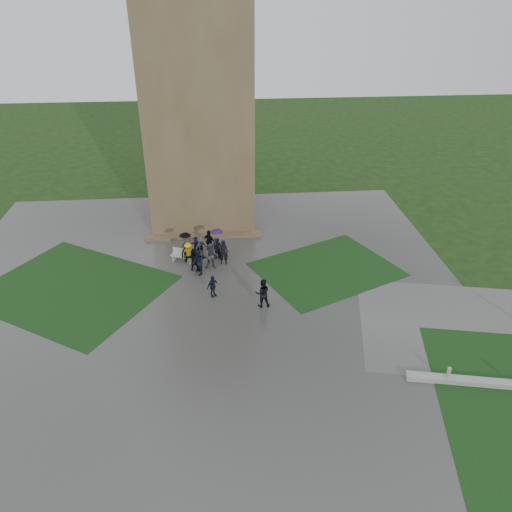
{
  "coord_description": "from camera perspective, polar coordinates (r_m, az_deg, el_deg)",
  "views": [
    {
      "loc": [
        1.11,
        -24.18,
        17.88
      ],
      "look_at": [
        3.59,
        5.22,
        1.2
      ],
      "focal_mm": 35.0,
      "sensor_mm": 36.0,
      "label": 1
    }
  ],
  "objects": [
    {
      "name": "visitor_cluster",
      "position": [
        35.2,
        -6.28,
        0.69
      ],
      "size": [
        3.47,
        4.09,
        2.43
      ],
      "color": "black",
      "rests_on": "plaza"
    },
    {
      "name": "bench",
      "position": [
        35.8,
        -8.4,
        0.09
      ],
      "size": [
        1.68,
        1.1,
        0.94
      ],
      "rotation": [
        0.0,
        0.0,
        -0.4
      ],
      "color": "#ABACA7",
      "rests_on": "plaza"
    },
    {
      "name": "pedestrian_mid",
      "position": [
        31.6,
        -4.97,
        -3.46
      ],
      "size": [
        0.98,
        0.94,
        1.48
      ],
      "primitive_type": "imported",
      "rotation": [
        0.0,
        0.0,
        0.71
      ],
      "color": "black",
      "rests_on": "plaza"
    },
    {
      "name": "tower_plinth",
      "position": [
        39.07,
        -5.93,
        2.29
      ],
      "size": [
        9.0,
        0.8,
        0.22
      ],
      "primitive_type": "cube",
      "color": "brown",
      "rests_on": "plaza"
    },
    {
      "name": "plaza",
      "position": [
        31.72,
        -6.01,
        -5.0
      ],
      "size": [
        34.0,
        34.0,
        0.02
      ],
      "primitive_type": "cube",
      "color": "#3A3A37",
      "rests_on": "ground"
    },
    {
      "name": "pedestrian_near",
      "position": [
        30.47,
        0.74,
        -4.25
      ],
      "size": [
        0.94,
        0.57,
        1.89
      ],
      "primitive_type": "imported",
      "rotation": [
        0.0,
        0.0,
        3.19
      ],
      "color": "black",
      "rests_on": "plaza"
    },
    {
      "name": "lawn_inset_right",
      "position": [
        35.0,
        8.06,
        -1.52
      ],
      "size": [
        11.12,
        10.15,
        0.01
      ],
      "primitive_type": "cube",
      "rotation": [
        0.0,
        0.0,
        0.44
      ],
      "color": "black",
      "rests_on": "plaza"
    },
    {
      "name": "tower",
      "position": [
        40.19,
        -6.56,
        16.53
      ],
      "size": [
        8.0,
        8.0,
        18.0
      ],
      "primitive_type": "cube",
      "color": "brown",
      "rests_on": "ground"
    },
    {
      "name": "ground",
      "position": [
        30.1,
        -6.04,
        -7.16
      ],
      "size": [
        120.0,
        120.0,
        0.0
      ],
      "primitive_type": "plane",
      "color": "black"
    },
    {
      "name": "lawn_inset_left",
      "position": [
        34.72,
        -20.17,
        -3.5
      ],
      "size": [
        14.1,
        13.46,
        0.01
      ],
      "primitive_type": "cube",
      "rotation": [
        0.0,
        0.0,
        -0.56
      ],
      "color": "black",
      "rests_on": "plaza"
    }
  ]
}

